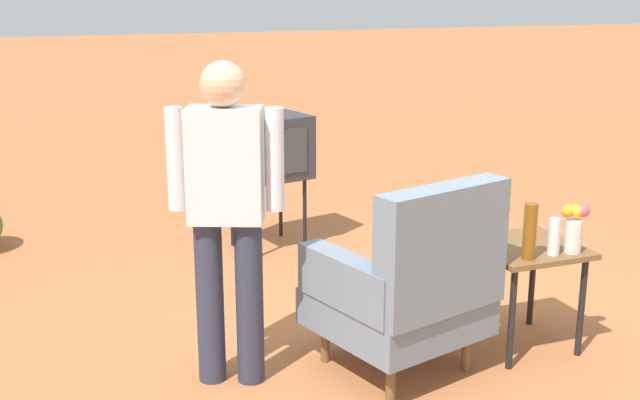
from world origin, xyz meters
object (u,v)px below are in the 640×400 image
Objects in this scene: side_table at (525,260)px; tv_on_stand at (267,148)px; bottle_tall_amber at (530,231)px; flower_vase at (574,226)px; bottle_short_clear at (554,237)px; person_standing at (227,205)px; armchair at (410,284)px.

tv_on_stand is (0.80, -2.19, 0.27)m from side_table.
bottle_tall_amber is 0.28m from flower_vase.
bottle_short_clear is 0.75× the size of flower_vase.
tv_on_stand reaches higher than bottle_short_clear.
bottle_short_clear is (-1.67, 0.38, -0.24)m from person_standing.
tv_on_stand is 0.63× the size of person_standing.
bottle_short_clear is at bearing 167.33° from person_standing.
bottle_short_clear is at bearing -3.12° from flower_vase.
bottle_tall_amber is at bearing 105.73° from tv_on_stand.
person_standing reaches higher than side_table.
tv_on_stand is 2.57m from flower_vase.
bottle_short_clear reaches higher than side_table.
tv_on_stand is 3.89× the size of flower_vase.
tv_on_stand is at bearing -74.27° from bottle_tall_amber.
tv_on_stand is at bearing -88.82° from armchair.
armchair is at bearing 163.19° from person_standing.
armchair reaches higher than tv_on_stand.
armchair is at bearing 91.18° from tv_on_stand.
armchair reaches higher than flower_vase.
bottle_tall_amber is (0.13, 0.19, 0.24)m from side_table.
side_table is 1.99× the size of bottle_tall_amber.
person_standing reaches higher than armchair.
bottle_tall_amber is 1.13× the size of flower_vase.
side_table is at bearing -50.72° from flower_vase.
side_table is at bearing 110.01° from tv_on_stand.
side_table is 1.70m from person_standing.
armchair is 5.30× the size of bottle_short_clear.
tv_on_stand is at bearing -68.18° from flower_vase.
armchair is 0.68m from bottle_tall_amber.
bottle_tall_amber is (-0.63, 0.12, 0.25)m from armchair.
side_table is at bearing -78.73° from bottle_short_clear.
person_standing is (0.88, -0.27, 0.44)m from armchair.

